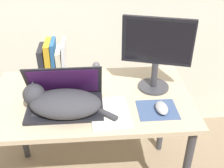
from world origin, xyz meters
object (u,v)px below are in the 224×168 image
Objects in this scene: external_monitor at (157,50)px; computer_mouse at (162,108)px; cat at (61,102)px; webcam at (96,66)px; book_row at (53,62)px; notepad at (110,112)px; laptop at (65,99)px.

computer_mouse is at bearing -90.86° from external_monitor.
webcam is (0.19, 0.40, -0.02)m from cat.
cat reaches higher than computer_mouse.
external_monitor is 3.81× the size of computer_mouse.
external_monitor is 1.69× the size of book_row.
external_monitor is at bearing 20.78° from cat.
cat is 1.92× the size of book_row.
cat is at bearing -78.36° from book_row.
book_row reaches higher than notepad.
laptop is 3.55× the size of computer_mouse.
external_monitor reaches higher than computer_mouse.
webcam is at bearing 63.74° from laptop.
book_row is at bearing 105.80° from laptop.
book_row is at bearing 147.47° from computer_mouse.
external_monitor reaches higher than webcam.
external_monitor is 0.61m from book_row.
cat is at bearing -115.10° from webcam.
laptop is 0.82× the size of cat.
computer_mouse is 0.27m from notepad.
cat is 1.13× the size of external_monitor.
book_row is (-0.58, 0.14, -0.13)m from external_monitor.
book_row is (-0.07, 0.34, 0.05)m from cat.
external_monitor is at bearing 16.53° from laptop.
external_monitor reaches higher than notepad.
laptop is 0.31m from book_row.
book_row is at bearing 130.52° from notepad.
webcam is (-0.32, 0.43, 0.03)m from computer_mouse.
cat is 0.58m from external_monitor.
external_monitor is (0.51, 0.19, 0.18)m from cat.
webcam is at bearing 64.90° from cat.
book_row is (-0.58, 0.37, 0.09)m from computer_mouse.
cat is 0.44m from webcam.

